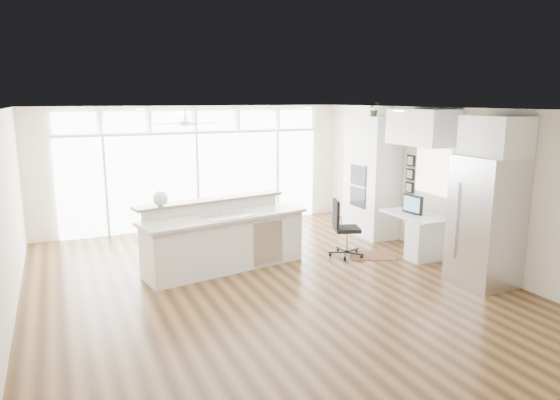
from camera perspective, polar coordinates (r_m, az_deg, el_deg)
name	(u,v)px	position (r m, az deg, el deg)	size (l,w,h in m)	color
floor	(266,284)	(7.93, -1.65, -9.62)	(7.00, 8.00, 0.02)	#3E2713
ceiling	(265,109)	(7.40, -1.77, 10.36)	(7.00, 8.00, 0.02)	white
wall_back	(196,167)	(11.30, -9.56, 3.72)	(7.00, 0.04, 2.70)	silver
wall_front	(458,290)	(4.28, 19.70, -9.64)	(7.00, 0.04, 2.70)	silver
wall_left	(3,223)	(7.02, -29.11, -2.27)	(0.04, 8.00, 2.70)	silver
wall_right	(445,184)	(9.44, 18.31, 1.79)	(0.04, 8.00, 2.70)	silver
glass_wall	(197,181)	(11.28, -9.43, 2.17)	(5.80, 0.06, 2.08)	white
transom_row	(195,121)	(11.15, -9.66, 8.93)	(5.90, 0.06, 0.40)	white
desk_window	(432,171)	(9.60, 17.01, 3.23)	(0.04, 0.85, 0.85)	white
ceiling_fan	(185,118)	(9.92, -10.79, 9.17)	(1.16, 1.16, 0.32)	silver
recessed_lights	(259,110)	(7.58, -2.36, 10.23)	(3.40, 3.00, 0.02)	white
oven_cabinet	(372,176)	(10.64, 10.42, 2.67)	(0.64, 1.20, 2.50)	white
desk_nook	(414,234)	(9.62, 15.12, -3.77)	(0.72, 1.30, 0.76)	white
upper_cabinets	(422,127)	(9.34, 15.94, 8.01)	(0.64, 1.30, 0.64)	white
refrigerator	(486,221)	(8.30, 22.44, -2.25)	(0.76, 0.90, 2.00)	silver
fridge_cabinet	(496,136)	(8.15, 23.43, 6.72)	(0.64, 0.90, 0.60)	white
framed_photos	(410,174)	(10.09, 14.65, 2.88)	(0.06, 0.22, 0.80)	black
kitchen_island	(225,236)	(8.50, -6.32, -4.12)	(2.86, 1.08, 1.14)	white
rug	(372,255)	(9.43, 10.49, -6.23)	(0.83, 0.60, 0.01)	#391C12
office_chair	(347,228)	(9.20, 7.65, -3.24)	(0.54, 0.50, 1.04)	black
fishbowl	(160,198)	(8.31, -13.51, 0.17)	(0.25, 0.25, 0.25)	white
monitor	(413,204)	(9.44, 14.92, -0.46)	(0.08, 0.47, 0.39)	black
keyboard	(405,215)	(9.37, 14.06, -1.66)	(0.13, 0.34, 0.02)	silver
potted_plant	(374,111)	(10.52, 10.69, 10.00)	(0.25, 0.28, 0.22)	#325926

